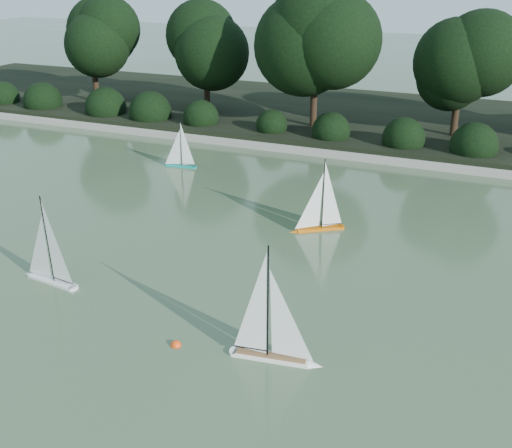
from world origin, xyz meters
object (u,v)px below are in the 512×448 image
at_px(sailboat_white_a, 47,267).
at_px(sailboat_orange, 316,219).
at_px(race_buoy, 176,346).
at_px(sailboat_white_b, 278,343).
at_px(sailboat_teal, 178,159).

bearing_deg(sailboat_white_a, sailboat_orange, 48.12).
distance_m(sailboat_white_a, race_buoy, 3.02).
height_order(sailboat_white_b, sailboat_orange, sailboat_white_b).
relative_size(sailboat_orange, sailboat_teal, 1.20).
xyz_separation_m(sailboat_white_b, sailboat_orange, (-0.93, 4.38, -0.03)).
xyz_separation_m(sailboat_teal, race_buoy, (4.04, -7.18, -0.20)).
bearing_deg(sailboat_teal, race_buoy, -60.65).
height_order(sailboat_white_a, sailboat_orange, sailboat_white_a).
bearing_deg(race_buoy, sailboat_orange, 83.89).
bearing_deg(race_buoy, sailboat_white_a, 163.86).
xyz_separation_m(sailboat_white_b, race_buoy, (-1.42, -0.24, -0.27)).
relative_size(sailboat_white_a, sailboat_orange, 1.06).
xyz_separation_m(sailboat_white_a, sailboat_teal, (-1.14, 6.34, -0.06)).
height_order(sailboat_white_b, sailboat_teal, sailboat_white_b).
relative_size(sailboat_white_a, sailboat_white_b, 0.93).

